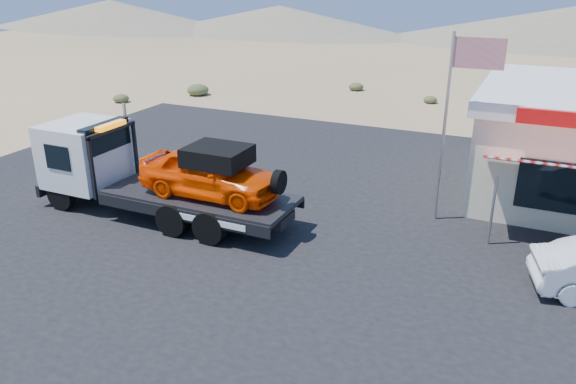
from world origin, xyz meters
The scene contains 6 objects.
ground centered at (0.00, 0.00, 0.00)m, with size 120.00×120.00×0.00m, color #8B744F.
asphalt_lot centered at (2.00, 3.00, 0.01)m, with size 32.00×24.00×0.02m, color black.
tow_truck centered at (-3.77, 1.00, 1.59)m, with size 8.86×2.63×2.96m.
flagpole centered at (4.93, 4.50, 3.76)m, with size 1.55×0.10×6.00m.
desert_scrub centered at (-13.38, 11.03, 0.30)m, with size 26.08×34.40×0.76m.
distant_hills centered at (-9.77, 55.14, 1.89)m, with size 126.00×48.00×4.20m.
Camera 1 is at (7.33, -12.91, 7.67)m, focal length 35.00 mm.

